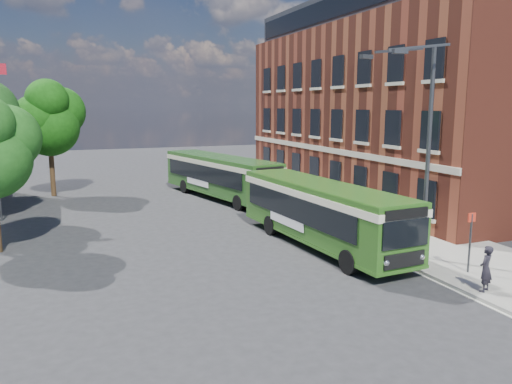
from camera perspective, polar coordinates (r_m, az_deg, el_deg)
name	(u,v)px	position (r m, az deg, el deg)	size (l,w,h in m)	color
ground	(293,261)	(21.73, 4.23, -7.86)	(120.00, 120.00, 0.00)	#2A2A2D
pavement	(339,211)	(31.75, 9.46, -2.13)	(6.00, 48.00, 0.15)	#99968B
kerb_line	(295,216)	(30.35, 4.48, -2.71)	(0.12, 48.00, 0.01)	beige
brick_office	(397,100)	(38.30, 15.82, 10.06)	(12.10, 26.00, 14.20)	maroon
street_lamp	(421,150)	(21.71, 18.38, 4.56)	(2.96, 2.38, 9.00)	#383A3D
bus_stop_sign	(470,239)	(21.15, 23.29, -4.91)	(0.35, 0.08, 2.52)	#383A3D
bus_front	(321,208)	(23.63, 7.42, -1.87)	(3.43, 11.68, 3.02)	#295A19
bus_rear	(220,173)	(35.77, -4.16, 2.19)	(5.23, 12.70, 3.02)	#25501B
pedestrian_a	(486,269)	(19.39, 24.78, -7.97)	(0.60, 0.40, 1.65)	black
pedestrian_b	(389,230)	(23.71, 15.00, -4.23)	(0.80, 0.62, 1.64)	#28251D
tree_right	(49,118)	(39.16, -22.54, 7.86)	(5.00, 4.76, 8.44)	#3B2615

